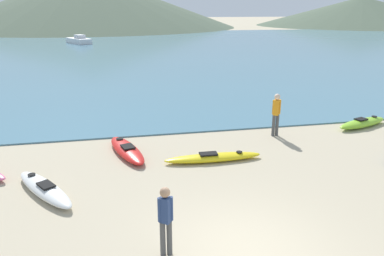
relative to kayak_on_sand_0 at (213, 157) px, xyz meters
name	(u,v)px	position (x,y,z in m)	size (l,w,h in m)	color
ground_plane	(243,252)	(-0.66, -5.02, -0.13)	(400.00, 400.00, 0.00)	tan
bay_water	(132,48)	(-0.66, 38.08, -0.10)	(160.00, 70.00, 0.06)	teal
far_hill_midleft	(88,0)	(-8.82, 96.65, 6.74)	(78.05, 78.05, 13.73)	#4C5B47
far_hill_midright	(132,16)	(2.15, 88.32, 2.95)	(39.78, 39.78, 6.16)	#4C5B47
far_hill_right	(361,11)	(67.55, 88.87, 3.85)	(59.27, 59.27, 7.96)	#4C5B47
kayak_on_sand_0	(213,157)	(0.00, 0.00, 0.00)	(3.40, 0.66, 0.30)	yellow
kayak_on_sand_2	(127,150)	(-2.88, 1.27, 0.03)	(1.53, 3.13, 0.36)	red
kayak_on_sand_3	(362,123)	(7.48, 2.40, 0.05)	(2.95, 1.55, 0.40)	#8CCC2D
kayak_on_sand_5	(44,189)	(-5.30, -1.32, 0.03)	(2.17, 2.91, 0.36)	white
person_near_foreground	(166,217)	(-2.30, -4.76, 0.78)	(0.32, 0.28, 1.59)	#4C4C4C
person_near_waterline	(276,112)	(3.18, 2.07, 0.88)	(0.36, 0.31, 1.76)	#4C4C4C
moored_boat_0	(79,40)	(-7.87, 46.15, 0.37)	(4.01, 5.37, 1.25)	white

